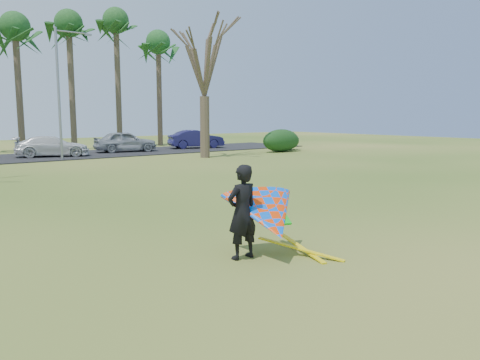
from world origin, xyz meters
TOP-DOWN VIEW (x-y plane):
  - ground at (0.00, 0.00)m, footprint 100.00×100.00m
  - parking_strip at (0.00, 25.00)m, footprint 46.00×7.00m
  - palm_6 at (2.00, 31.00)m, footprint 4.84×4.84m
  - palm_7 at (6.00, 31.00)m, footprint 4.84×4.84m
  - palm_8 at (10.00, 31.00)m, footprint 4.84×4.84m
  - palm_9 at (14.00, 31.00)m, footprint 4.84×4.84m
  - bare_tree_right at (10.00, 18.00)m, footprint 6.27×6.27m
  - streetlight at (2.16, 22.00)m, footprint 2.28×0.18m
  - hedge_near at (17.25, 18.31)m, footprint 3.45×1.56m
  - hedge_far at (19.01, 19.45)m, footprint 2.56×1.20m
  - car_3 at (2.20, 24.45)m, footprint 5.01×3.33m
  - car_4 at (7.75, 25.18)m, footprint 4.78×2.59m
  - car_5 at (14.06, 25.13)m, footprint 4.77×2.70m
  - kite_flyer at (-1.61, -0.75)m, footprint 2.13×2.39m

SIDE VIEW (x-z plane):
  - ground at x=0.00m, z-range 0.00..0.00m
  - parking_strip at x=0.00m, z-range 0.00..0.06m
  - hedge_far at x=19.01m, z-range 0.00..1.42m
  - car_3 at x=2.20m, z-range 0.06..1.41m
  - car_5 at x=14.06m, z-range 0.06..1.55m
  - car_4 at x=7.75m, z-range 0.06..1.60m
  - kite_flyer at x=-1.61m, z-range -0.15..1.87m
  - hedge_near at x=17.25m, z-range 0.00..1.72m
  - streetlight at x=2.16m, z-range 0.46..8.46m
  - bare_tree_right at x=10.00m, z-range 1.96..11.17m
  - palm_6 at x=2.00m, z-range 3.75..14.59m
  - palm_9 at x=14.00m, z-range 3.75..14.59m
  - palm_7 at x=6.00m, z-range 4.08..15.62m
  - palm_8 at x=10.00m, z-range 4.40..16.64m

